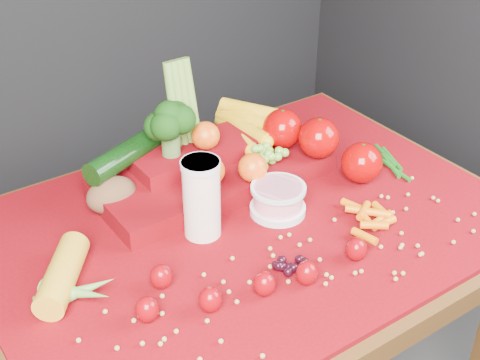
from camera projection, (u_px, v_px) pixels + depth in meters
table at (245, 261)px, 1.43m from camera, size 1.10×0.80×0.75m
red_cloth at (246, 223)px, 1.37m from camera, size 1.05×0.75×0.01m
milk_glass at (202, 196)px, 1.29m from camera, size 0.08×0.08×0.17m
yogurt_bowl at (278, 199)px, 1.38m from camera, size 0.12×0.12×0.06m
strawberry_scatter at (243, 280)px, 1.18m from camera, size 0.44×0.18×0.05m
dark_grape_cluster at (290, 264)px, 1.23m from camera, size 0.06×0.05×0.03m
soybean_scatter at (308, 271)px, 1.23m from camera, size 0.84×0.24×0.01m
corn_ear at (72, 287)px, 1.17m from camera, size 0.25×0.26×0.06m
potato at (112, 195)px, 1.38m from camera, size 0.11×0.08×0.08m
baby_carrot_pile at (364, 218)px, 1.35m from camera, size 0.17×0.17×0.03m
green_bean_pile at (390, 163)px, 1.56m from camera, size 0.14×0.12×0.01m
produce_mound at (230, 157)px, 1.47m from camera, size 0.60×0.38×0.27m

